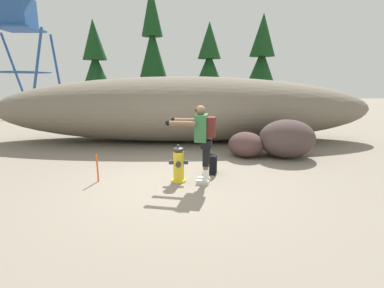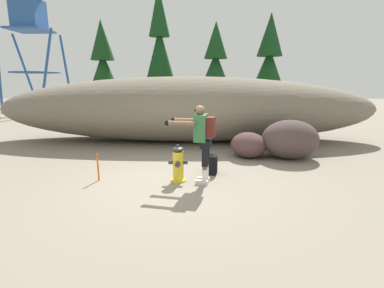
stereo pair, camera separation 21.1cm
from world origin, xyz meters
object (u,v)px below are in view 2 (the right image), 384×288
Objects in this scene: watchtower at (29,16)px; survey_stake at (98,167)px; fire_hydrant at (178,164)px; spare_backpack at (211,165)px; boulder_mid at (248,145)px; boulder_large at (290,139)px; utility_worker at (201,135)px.

survey_stake is at bearing -57.66° from watchtower.
spare_backpack is (0.73, 0.52, -0.15)m from fire_hydrant.
boulder_mid is at bearing -43.84° from watchtower.
watchtower is (-12.28, 11.80, 5.78)m from boulder_mid.
watchtower is at bearing -43.32° from spare_backpack.
boulder_mid reaches higher than survey_stake.
boulder_large reaches higher than survey_stake.
fire_hydrant is 1.72m from survey_stake.
fire_hydrant is 18.25m from watchtower.
fire_hydrant is 0.79× the size of boulder_mid.
fire_hydrant is 0.83m from utility_worker.
watchtower reaches higher than utility_worker.
utility_worker is at bearing -51.79° from watchtower.
spare_backpack is 2.65m from boulder_large.
fire_hydrant is 1.71× the size of spare_backpack.
boulder_large is at bearing -41.54° from watchtower.
spare_backpack is 0.06× the size of watchtower.
survey_stake reaches higher than spare_backpack.
spare_backpack is 0.78× the size of survey_stake.
fire_hydrant reaches higher than spare_backpack.
boulder_large is (2.22, 1.41, 0.32)m from spare_backpack.
boulder_mid is at bearing -111.08° from utility_worker.
survey_stake is at bearing 179.49° from fire_hydrant.
boulder_mid is 0.12× the size of watchtower.
utility_worker is (0.49, -0.10, 0.66)m from fire_hydrant.
watchtower is 17.33m from survey_stake.
utility_worker reaches higher than fire_hydrant.
utility_worker is 1.59× the size of boulder_mid.
fire_hydrant reaches higher than boulder_mid.
boulder_mid is at bearing 175.97° from boulder_large.
utility_worker is 2.71× the size of survey_stake.
survey_stake is at bearing 8.65° from utility_worker.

